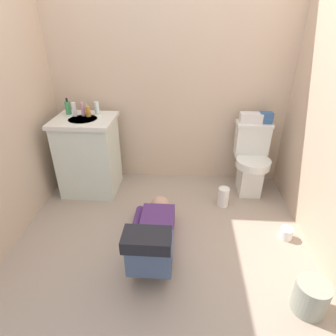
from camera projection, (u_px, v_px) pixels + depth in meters
name	position (u px, v px, depth m)	size (l,w,h in m)	color
ground_plane	(162.00, 232.00, 2.55)	(2.99, 3.01, 0.04)	tan
wall_back	(169.00, 72.00, 2.88)	(2.65, 0.08, 2.40)	beige
toilet	(251.00, 160.00, 2.97)	(0.36, 0.46, 0.75)	silver
vanity_cabinet	(89.00, 155.00, 2.96)	(0.60, 0.52, 0.82)	silver
faucet	(87.00, 109.00, 2.86)	(0.02, 0.02, 0.10)	silver
person_plumber	(154.00, 236.00, 2.22)	(0.39, 1.06, 0.52)	#512D6B
tissue_box	(251.00, 118.00, 2.84)	(0.22, 0.11, 0.10)	silver
toiletry_bag	(266.00, 118.00, 2.83)	(0.12, 0.09, 0.11)	#33598C
soap_dispenser	(68.00, 108.00, 2.85)	(0.06, 0.06, 0.17)	#3F9459
bottle_white	(74.00, 109.00, 2.79)	(0.04, 0.04, 0.14)	white
bottle_pink	(83.00, 109.00, 2.80)	(0.04, 0.04, 0.13)	pink
bottle_amber	(88.00, 112.00, 2.79)	(0.05, 0.05, 0.10)	#C68830
bottle_clear	(97.00, 108.00, 2.85)	(0.05, 0.05, 0.13)	silver
trash_can	(311.00, 297.00, 1.81)	(0.22, 0.22, 0.23)	gray
paper_towel_roll	(223.00, 197.00, 2.83)	(0.11, 0.11, 0.20)	white
toilet_paper_roll	(286.00, 233.00, 2.44)	(0.11, 0.11, 0.10)	white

